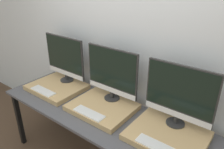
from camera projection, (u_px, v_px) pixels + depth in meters
name	position (u px, v px, depth m)	size (l,w,h in m)	color
wall_back	(125.00, 52.00, 2.30)	(8.00, 0.04, 2.60)	silver
workbench	(99.00, 117.00, 2.24)	(2.30, 0.72, 0.79)	#47474C
wooden_riser_left	(57.00, 87.00, 2.63)	(0.62, 0.51, 0.05)	tan
monitor_left	(65.00, 58.00, 2.60)	(0.60, 0.17, 0.56)	#282828
keyboard_left	(43.00, 91.00, 2.47)	(0.33, 0.11, 0.01)	silver
wooden_riser_center	(102.00, 107.00, 2.23)	(0.62, 0.51, 0.05)	tan
monitor_center	(112.00, 73.00, 2.21)	(0.60, 0.17, 0.56)	#282828
keyboard_center	(89.00, 113.00, 2.08)	(0.33, 0.11, 0.01)	silver
wooden_riser_right	(167.00, 136.00, 1.84)	(0.62, 0.51, 0.05)	tan
monitor_right	(179.00, 94.00, 1.82)	(0.60, 0.17, 0.56)	#282828
keyboard_right	(157.00, 146.00, 1.68)	(0.33, 0.11, 0.01)	silver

